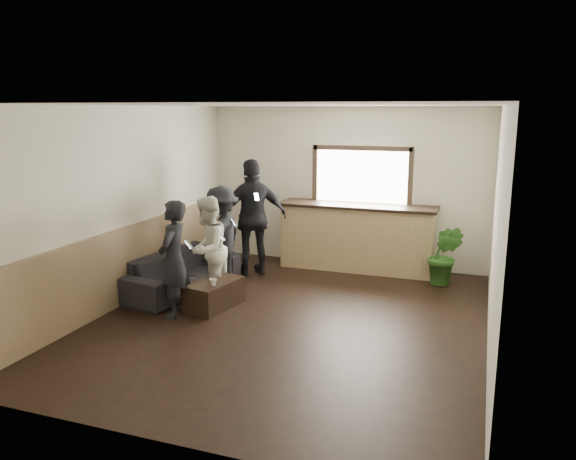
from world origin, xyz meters
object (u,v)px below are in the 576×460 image
at_px(person_c, 222,236).
at_px(cup_a, 216,273).
at_px(cup_b, 213,282).
at_px(person_a, 174,259).
at_px(person_b, 208,249).
at_px(bar_counter, 357,233).
at_px(sofa, 182,272).
at_px(coffee_table, 214,294).
at_px(person_d, 253,218).
at_px(potted_plant, 445,255).

bearing_deg(person_c, cup_a, 17.59).
distance_m(cup_b, person_a, 0.63).
distance_m(person_a, person_b, 0.74).
height_order(bar_counter, person_a, bar_counter).
bearing_deg(sofa, cup_a, -100.40).
distance_m(bar_counter, person_a, 3.54).
bearing_deg(sofa, person_b, -102.09).
xyz_separation_m(person_a, person_c, (-0.00, 1.44, 0.00)).
xyz_separation_m(bar_counter, person_c, (-1.81, -1.61, 0.15)).
xyz_separation_m(bar_counter, cup_b, (-1.38, -2.76, -0.21)).
height_order(cup_a, cup_b, cup_a).
distance_m(coffee_table, person_a, 0.83).
relative_size(person_a, person_d, 0.81).
distance_m(cup_b, person_c, 1.29).
relative_size(potted_plant, person_d, 0.50).
relative_size(bar_counter, person_c, 1.70).
height_order(bar_counter, person_b, bar_counter).
bearing_deg(person_d, person_b, 47.28).
relative_size(potted_plant, person_c, 0.61).
bearing_deg(cup_b, cup_a, 110.72).
relative_size(bar_counter, sofa, 1.32).
bearing_deg(person_d, coffee_table, 55.48).
xyz_separation_m(sofa, coffee_table, (0.80, -0.50, -0.11)).
height_order(potted_plant, person_a, person_a).
relative_size(sofa, person_d, 1.05).
bearing_deg(cup_a, potted_plant, 32.13).
height_order(cup_b, person_a, person_a).
height_order(person_a, person_c, person_c).
bearing_deg(person_c, coffee_table, 17.00).
xyz_separation_m(person_b, person_d, (0.11, 1.43, 0.21)).
distance_m(coffee_table, person_b, 0.67).
relative_size(coffee_table, potted_plant, 0.88).
bearing_deg(cup_a, person_c, 110.24).
distance_m(bar_counter, coffee_table, 3.00).
distance_m(person_a, person_c, 1.44).
bearing_deg(person_c, bar_counter, 128.91).
distance_m(bar_counter, person_c, 2.42).
xyz_separation_m(sofa, cup_a, (0.73, -0.27, 0.13)).
bearing_deg(cup_a, person_b, 166.75).
height_order(cup_b, person_b, person_b).
bearing_deg(person_a, sofa, -162.62).
bearing_deg(coffee_table, sofa, 147.99).
height_order(cup_a, potted_plant, potted_plant).
bearing_deg(person_c, cup_b, 17.76).
xyz_separation_m(cup_b, person_c, (-0.43, 1.16, 0.36)).
bearing_deg(cup_a, coffee_table, -72.30).
bearing_deg(coffee_table, person_d, 93.64).
relative_size(cup_a, cup_b, 1.27).
relative_size(sofa, coffee_table, 2.39).
bearing_deg(person_a, cup_a, 150.40).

